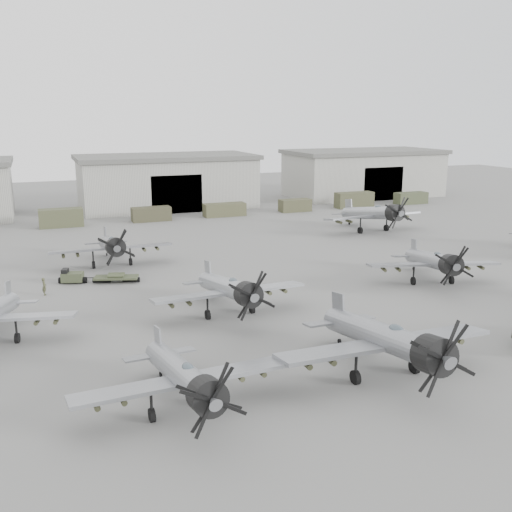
{
  "coord_description": "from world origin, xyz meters",
  "views": [
    {
      "loc": [
        -20.96,
        -32.18,
        15.11
      ],
      "look_at": [
        -2.39,
        15.11,
        2.5
      ],
      "focal_mm": 40.0,
      "sensor_mm": 36.0,
      "label": 1
    }
  ],
  "objects_px": {
    "aircraft_mid_1": "(230,289)",
    "aircraft_far_1": "(375,213)",
    "aircraft_near_1": "(389,340)",
    "tug_trailer": "(89,277)",
    "aircraft_far_0": "(111,246)",
    "ground_crew": "(44,286)",
    "aircraft_near_0": "(185,377)",
    "aircraft_mid_2": "(434,262)"
  },
  "relations": [
    {
      "from": "aircraft_far_0",
      "to": "aircraft_near_1",
      "type": "bearing_deg",
      "value": -69.35
    },
    {
      "from": "aircraft_far_0",
      "to": "aircraft_far_1",
      "type": "bearing_deg",
      "value": 9.66
    },
    {
      "from": "aircraft_far_1",
      "to": "ground_crew",
      "type": "xyz_separation_m",
      "value": [
        -41.41,
        -12.84,
        -1.75
      ]
    },
    {
      "from": "aircraft_near_0",
      "to": "aircraft_mid_2",
      "type": "relative_size",
      "value": 0.97
    },
    {
      "from": "aircraft_near_0",
      "to": "aircraft_far_1",
      "type": "relative_size",
      "value": 0.84
    },
    {
      "from": "aircraft_far_1",
      "to": "aircraft_mid_1",
      "type": "bearing_deg",
      "value": -142.71
    },
    {
      "from": "aircraft_mid_2",
      "to": "tug_trailer",
      "type": "xyz_separation_m",
      "value": [
        -29.23,
        12.12,
        -1.66
      ]
    },
    {
      "from": "aircraft_near_0",
      "to": "ground_crew",
      "type": "distance_m",
      "value": 24.96
    },
    {
      "from": "aircraft_near_0",
      "to": "aircraft_far_0",
      "type": "height_order",
      "value": "aircraft_far_0"
    },
    {
      "from": "aircraft_near_0",
      "to": "aircraft_far_0",
      "type": "bearing_deg",
      "value": 85.99
    },
    {
      "from": "aircraft_mid_1",
      "to": "aircraft_far_1",
      "type": "relative_size",
      "value": 0.87
    },
    {
      "from": "tug_trailer",
      "to": "ground_crew",
      "type": "distance_m",
      "value": 4.66
    },
    {
      "from": "aircraft_far_0",
      "to": "tug_trailer",
      "type": "bearing_deg",
      "value": -118.5
    },
    {
      "from": "tug_trailer",
      "to": "ground_crew",
      "type": "xyz_separation_m",
      "value": [
        -3.95,
        -2.46,
        0.25
      ]
    },
    {
      "from": "aircraft_mid_2",
      "to": "aircraft_far_1",
      "type": "distance_m",
      "value": 23.96
    },
    {
      "from": "aircraft_far_1",
      "to": "aircraft_far_0",
      "type": "bearing_deg",
      "value": -173.94
    },
    {
      "from": "aircraft_near_0",
      "to": "aircraft_mid_2",
      "type": "bearing_deg",
      "value": 25.19
    },
    {
      "from": "aircraft_near_1",
      "to": "aircraft_mid_1",
      "type": "distance_m",
      "value": 14.41
    },
    {
      "from": "aircraft_near_0",
      "to": "aircraft_near_1",
      "type": "distance_m",
      "value": 12.07
    },
    {
      "from": "ground_crew",
      "to": "aircraft_mid_2",
      "type": "bearing_deg",
      "value": -105.01
    },
    {
      "from": "aircraft_far_0",
      "to": "aircraft_near_0",
      "type": "bearing_deg",
      "value": -90.21
    },
    {
      "from": "aircraft_mid_1",
      "to": "aircraft_far_0",
      "type": "height_order",
      "value": "aircraft_far_0"
    },
    {
      "from": "aircraft_mid_2",
      "to": "ground_crew",
      "type": "distance_m",
      "value": 34.59
    },
    {
      "from": "aircraft_near_1",
      "to": "ground_crew",
      "type": "bearing_deg",
      "value": 127.42
    },
    {
      "from": "aircraft_mid_2",
      "to": "aircraft_near_1",
      "type": "bearing_deg",
      "value": -118.42
    },
    {
      "from": "aircraft_mid_2",
      "to": "tug_trailer",
      "type": "height_order",
      "value": "aircraft_mid_2"
    },
    {
      "from": "ground_crew",
      "to": "aircraft_far_1",
      "type": "bearing_deg",
      "value": -71.54
    },
    {
      "from": "aircraft_near_0",
      "to": "tug_trailer",
      "type": "bearing_deg",
      "value": 91.79
    },
    {
      "from": "aircraft_mid_2",
      "to": "aircraft_far_0",
      "type": "relative_size",
      "value": 0.98
    },
    {
      "from": "aircraft_near_0",
      "to": "aircraft_near_1",
      "type": "xyz_separation_m",
      "value": [
        12.06,
        -0.29,
        0.34
      ]
    },
    {
      "from": "aircraft_mid_2",
      "to": "aircraft_mid_1",
      "type": "bearing_deg",
      "value": -159.45
    },
    {
      "from": "aircraft_mid_1",
      "to": "aircraft_far_0",
      "type": "xyz_separation_m",
      "value": [
        -6.46,
        18.36,
        0.03
      ]
    },
    {
      "from": "aircraft_near_1",
      "to": "tug_trailer",
      "type": "relative_size",
      "value": 1.92
    },
    {
      "from": "aircraft_near_0",
      "to": "aircraft_far_1",
      "type": "bearing_deg",
      "value": 43.37
    },
    {
      "from": "ground_crew",
      "to": "aircraft_near_0",
      "type": "bearing_deg",
      "value": -164.4
    },
    {
      "from": "aircraft_mid_2",
      "to": "aircraft_far_1",
      "type": "xyz_separation_m",
      "value": [
        8.23,
        22.5,
        0.34
      ]
    },
    {
      "from": "aircraft_near_1",
      "to": "aircraft_mid_1",
      "type": "xyz_separation_m",
      "value": [
        -5.06,
        13.49,
        -0.25
      ]
    },
    {
      "from": "aircraft_far_1",
      "to": "tug_trailer",
      "type": "relative_size",
      "value": 1.99
    },
    {
      "from": "aircraft_far_0",
      "to": "ground_crew",
      "type": "bearing_deg",
      "value": -131.43
    },
    {
      "from": "aircraft_far_0",
      "to": "tug_trailer",
      "type": "xyz_separation_m",
      "value": [
        -2.78,
        -4.96,
        -1.71
      ]
    },
    {
      "from": "aircraft_mid_1",
      "to": "ground_crew",
      "type": "relative_size",
      "value": 7.79
    },
    {
      "from": "aircraft_near_1",
      "to": "ground_crew",
      "type": "distance_m",
      "value": 30.54
    }
  ]
}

